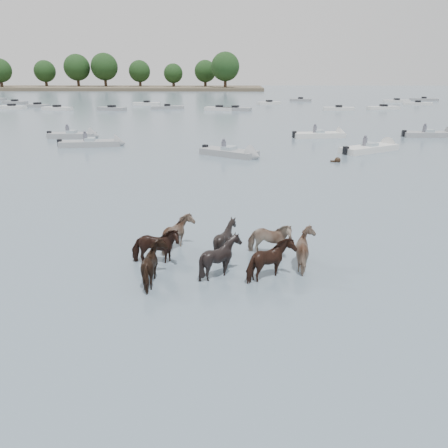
{
  "coord_description": "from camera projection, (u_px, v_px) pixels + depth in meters",
  "views": [
    {
      "loc": [
        1.79,
        -11.53,
        6.11
      ],
      "look_at": [
        1.34,
        2.84,
        1.1
      ],
      "focal_mm": 35.21,
      "sensor_mm": 36.0,
      "label": 1
    }
  ],
  "objects": [
    {
      "name": "motorboat_a",
      "position": [
        100.0,
        143.0,
        37.9
      ],
      "size": [
        5.78,
        2.54,
        1.92
      ],
      "rotation": [
        0.0,
        0.0,
        0.18
      ],
      "color": "gray",
      "rests_on": "ground"
    },
    {
      "name": "motorboat_b",
      "position": [
        237.0,
        154.0,
        33.09
      ],
      "size": [
        5.05,
        4.02,
        1.92
      ],
      "rotation": [
        0.0,
        0.0,
        -0.57
      ],
      "color": "gray",
      "rests_on": "ground"
    },
    {
      "name": "pony_herd",
      "position": [
        222.0,
        250.0,
        14.43
      ],
      "size": [
        6.66,
        4.19,
        1.43
      ],
      "color": "black",
      "rests_on": "ground"
    },
    {
      "name": "distant_flotilla",
      "position": [
        231.0,
        105.0,
        81.3
      ],
      "size": [
        106.14,
        30.49,
        0.93
      ],
      "color": "gray",
      "rests_on": "ground"
    },
    {
      "name": "shoreline",
      "position": [
        37.0,
        88.0,
        156.45
      ],
      "size": [
        160.0,
        30.0,
        1.0
      ],
      "primitive_type": "cube",
      "color": "#4C4233",
      "rests_on": "ground"
    },
    {
      "name": "motorboat_f",
      "position": [
        80.0,
        135.0,
        42.56
      ],
      "size": [
        5.04,
        1.75,
        1.92
      ],
      "rotation": [
        0.0,
        0.0,
        0.03
      ],
      "color": "gray",
      "rests_on": "ground"
    },
    {
      "name": "treeline",
      "position": [
        47.0,
        69.0,
        152.88
      ],
      "size": [
        146.41,
        20.74,
        12.53
      ],
      "color": "#382619",
      "rests_on": "ground"
    },
    {
      "name": "motorboat_d",
      "position": [
        376.0,
        148.0,
        35.64
      ],
      "size": [
        5.71,
        4.58,
        1.92
      ],
      "rotation": [
        0.0,
        0.0,
        0.59
      ],
      "color": "silver",
      "rests_on": "ground"
    },
    {
      "name": "motorboat_c",
      "position": [
        326.0,
        135.0,
        42.91
      ],
      "size": [
        5.61,
        2.42,
        1.92
      ],
      "rotation": [
        0.0,
        0.0,
        0.16
      ],
      "color": "silver",
      "rests_on": "ground"
    },
    {
      "name": "swimming_pony",
      "position": [
        337.0,
        161.0,
        31.25
      ],
      "size": [
        0.72,
        0.44,
        0.44
      ],
      "color": "black",
      "rests_on": "ground"
    },
    {
      "name": "ground",
      "position": [
        176.0,
        290.0,
        12.95
      ],
      "size": [
        400.0,
        400.0,
        0.0
      ],
      "primitive_type": "plane",
      "color": "slate",
      "rests_on": "ground"
    },
    {
      "name": "motorboat_e",
      "position": [
        436.0,
        134.0,
        43.25
      ],
      "size": [
        5.38,
        1.74,
        1.92
      ],
      "rotation": [
        0.0,
        0.0,
        0.03
      ],
      "color": "gray",
      "rests_on": "ground"
    }
  ]
}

